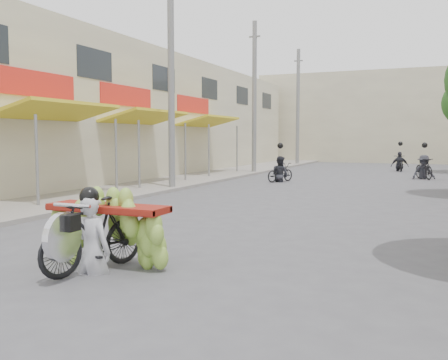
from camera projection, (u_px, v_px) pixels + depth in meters
ground at (69, 319)px, 5.32m from camera, size 120.00×120.00×0.00m
sidewalk_left at (173, 180)px, 21.80m from camera, size 4.00×60.00×0.12m
shophouse_row_left at (65, 114)px, 22.55m from camera, size 9.77×40.00×6.00m
far_building at (389, 118)px, 39.86m from camera, size 20.00×6.00×7.00m
utility_pole_mid at (171, 80)px, 18.08m from camera, size 0.60×0.24×8.00m
utility_pole_far at (254, 98)px, 26.34m from camera, size 0.60×0.24×8.00m
utility_pole_back at (298, 107)px, 34.59m from camera, size 0.60×0.24×8.00m
banana_motorbike at (99, 223)px, 7.29m from camera, size 2.20×1.93×2.07m
bg_motorbike_a at (280, 164)px, 21.71m from camera, size 1.11×1.56×1.95m
bg_motorbike_b at (424, 161)px, 23.09m from camera, size 1.20×1.78×1.95m
bg_motorbike_c at (400, 157)px, 28.54m from camera, size 1.05×1.64×1.95m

